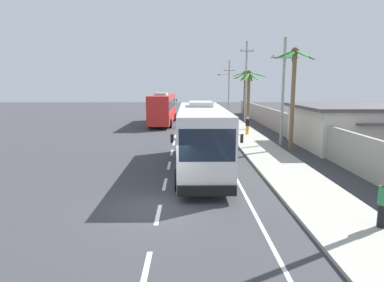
{
  "coord_description": "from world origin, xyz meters",
  "views": [
    {
      "loc": [
        1.12,
        -12.63,
        4.94
      ],
      "look_at": [
        1.41,
        6.01,
        1.7
      ],
      "focal_mm": 30.55,
      "sensor_mm": 36.0,
      "label": 1
    }
  ],
  "objects_px": {
    "utility_pole_distant": "(229,85)",
    "utility_pole_mid": "(283,90)",
    "pedestrian_midwalk": "(247,125)",
    "palm_second": "(249,90)",
    "motorcycle_beside_bus": "(222,137)",
    "palm_third": "(294,82)",
    "utility_pole_far": "(246,81)",
    "palm_nearest": "(245,86)",
    "coach_bus_far_lane": "(163,108)",
    "coach_bus_foreground": "(201,135)",
    "pedestrian_near_kerb": "(383,203)"
  },
  "relations": [
    {
      "from": "utility_pole_distant",
      "to": "coach_bus_far_lane",
      "type": "bearing_deg",
      "value": -121.26
    },
    {
      "from": "coach_bus_far_lane",
      "to": "pedestrian_midwalk",
      "type": "bearing_deg",
      "value": -45.85
    },
    {
      "from": "coach_bus_far_lane",
      "to": "palm_nearest",
      "type": "relative_size",
      "value": 1.62
    },
    {
      "from": "coach_bus_foreground",
      "to": "coach_bus_far_lane",
      "type": "distance_m",
      "value": 22.32
    },
    {
      "from": "utility_pole_distant",
      "to": "palm_third",
      "type": "xyz_separation_m",
      "value": [
        0.57,
        -33.39,
        0.34
      ]
    },
    {
      "from": "pedestrian_midwalk",
      "to": "utility_pole_far",
      "type": "distance_m",
      "value": 11.44
    },
    {
      "from": "utility_pole_far",
      "to": "utility_pole_distant",
      "type": "xyz_separation_m",
      "value": [
        -0.24,
        15.6,
        -0.54
      ]
    },
    {
      "from": "pedestrian_midwalk",
      "to": "palm_third",
      "type": "distance_m",
      "value": 8.58
    },
    {
      "from": "pedestrian_midwalk",
      "to": "palm_third",
      "type": "xyz_separation_m",
      "value": [
        1.95,
        -7.3,
        4.07
      ]
    },
    {
      "from": "pedestrian_near_kerb",
      "to": "palm_third",
      "type": "height_order",
      "value": "palm_third"
    },
    {
      "from": "motorcycle_beside_bus",
      "to": "palm_third",
      "type": "xyz_separation_m",
      "value": [
        4.96,
        -2.4,
        4.44
      ]
    },
    {
      "from": "palm_nearest",
      "to": "coach_bus_foreground",
      "type": "bearing_deg",
      "value": -103.98
    },
    {
      "from": "coach_bus_foreground",
      "to": "pedestrian_near_kerb",
      "type": "relative_size",
      "value": 6.87
    },
    {
      "from": "coach_bus_foreground",
      "to": "palm_third",
      "type": "bearing_deg",
      "value": 38.28
    },
    {
      "from": "pedestrian_midwalk",
      "to": "utility_pole_far",
      "type": "xyz_separation_m",
      "value": [
        1.62,
        10.49,
        4.28
      ]
    },
    {
      "from": "utility_pole_mid",
      "to": "utility_pole_far",
      "type": "xyz_separation_m",
      "value": [
        -0.23,
        15.6,
        0.83
      ]
    },
    {
      "from": "utility_pole_far",
      "to": "utility_pole_mid",
      "type": "bearing_deg",
      "value": -89.17
    },
    {
      "from": "utility_pole_far",
      "to": "palm_second",
      "type": "xyz_separation_m",
      "value": [
        -0.94,
        -7.0,
        -0.93
      ]
    },
    {
      "from": "palm_nearest",
      "to": "utility_pole_far",
      "type": "bearing_deg",
      "value": -99.18
    },
    {
      "from": "palm_nearest",
      "to": "palm_third",
      "type": "relative_size",
      "value": 0.93
    },
    {
      "from": "pedestrian_midwalk",
      "to": "palm_second",
      "type": "bearing_deg",
      "value": -153.13
    },
    {
      "from": "coach_bus_far_lane",
      "to": "pedestrian_midwalk",
      "type": "height_order",
      "value": "coach_bus_far_lane"
    },
    {
      "from": "motorcycle_beside_bus",
      "to": "utility_pole_far",
      "type": "bearing_deg",
      "value": 73.26
    },
    {
      "from": "pedestrian_midwalk",
      "to": "palm_second",
      "type": "distance_m",
      "value": 4.89
    },
    {
      "from": "coach_bus_far_lane",
      "to": "utility_pole_distant",
      "type": "relative_size",
      "value": 1.27
    },
    {
      "from": "coach_bus_foreground",
      "to": "utility_pole_mid",
      "type": "distance_m",
      "value": 10.63
    },
    {
      "from": "pedestrian_midwalk",
      "to": "utility_pole_mid",
      "type": "xyz_separation_m",
      "value": [
        1.84,
        -5.11,
        3.44
      ]
    },
    {
      "from": "coach_bus_far_lane",
      "to": "motorcycle_beside_bus",
      "type": "bearing_deg",
      "value": -67.29
    },
    {
      "from": "utility_pole_distant",
      "to": "palm_nearest",
      "type": "distance_m",
      "value": 5.99
    },
    {
      "from": "coach_bus_far_lane",
      "to": "utility_pole_mid",
      "type": "bearing_deg",
      "value": -53.05
    },
    {
      "from": "coach_bus_foreground",
      "to": "utility_pole_distant",
      "type": "bearing_deg",
      "value": 80.62
    },
    {
      "from": "utility_pole_distant",
      "to": "palm_nearest",
      "type": "xyz_separation_m",
      "value": [
        1.84,
        -5.7,
        -0.04
      ]
    },
    {
      "from": "coach_bus_foreground",
      "to": "pedestrian_near_kerb",
      "type": "height_order",
      "value": "coach_bus_foreground"
    },
    {
      "from": "motorcycle_beside_bus",
      "to": "utility_pole_mid",
      "type": "xyz_separation_m",
      "value": [
        4.85,
        -0.21,
        3.81
      ]
    },
    {
      "from": "pedestrian_near_kerb",
      "to": "palm_nearest",
      "type": "xyz_separation_m",
      "value": [
        2.49,
        41.51,
        3.71
      ]
    },
    {
      "from": "utility_pole_distant",
      "to": "utility_pole_mid",
      "type": "bearing_deg",
      "value": -89.15
    },
    {
      "from": "palm_nearest",
      "to": "coach_bus_far_lane",
      "type": "bearing_deg",
      "value": -137.19
    },
    {
      "from": "palm_third",
      "to": "coach_bus_far_lane",
      "type": "bearing_deg",
      "value": 123.38
    },
    {
      "from": "utility_pole_mid",
      "to": "palm_second",
      "type": "bearing_deg",
      "value": 97.71
    },
    {
      "from": "pedestrian_near_kerb",
      "to": "motorcycle_beside_bus",
      "type": "bearing_deg",
      "value": 148.93
    },
    {
      "from": "palm_second",
      "to": "coach_bus_foreground",
      "type": "bearing_deg",
      "value": -109.35
    },
    {
      "from": "utility_pole_far",
      "to": "pedestrian_midwalk",
      "type": "bearing_deg",
      "value": -98.75
    },
    {
      "from": "palm_second",
      "to": "utility_pole_distant",
      "type": "bearing_deg",
      "value": 88.23
    },
    {
      "from": "coach_bus_foreground",
      "to": "palm_third",
      "type": "xyz_separation_m",
      "value": [
        7.0,
        5.53,
        3.07
      ]
    },
    {
      "from": "utility_pole_mid",
      "to": "palm_nearest",
      "type": "height_order",
      "value": "utility_pole_mid"
    },
    {
      "from": "coach_bus_far_lane",
      "to": "motorcycle_beside_bus",
      "type": "distance_m",
      "value": 15.31
    },
    {
      "from": "motorcycle_beside_bus",
      "to": "pedestrian_midwalk",
      "type": "distance_m",
      "value": 5.76
    },
    {
      "from": "motorcycle_beside_bus",
      "to": "palm_second",
      "type": "relative_size",
      "value": 0.31
    },
    {
      "from": "coach_bus_far_lane",
      "to": "utility_pole_mid",
      "type": "height_order",
      "value": "utility_pole_mid"
    },
    {
      "from": "motorcycle_beside_bus",
      "to": "palm_third",
      "type": "bearing_deg",
      "value": -25.83
    }
  ]
}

